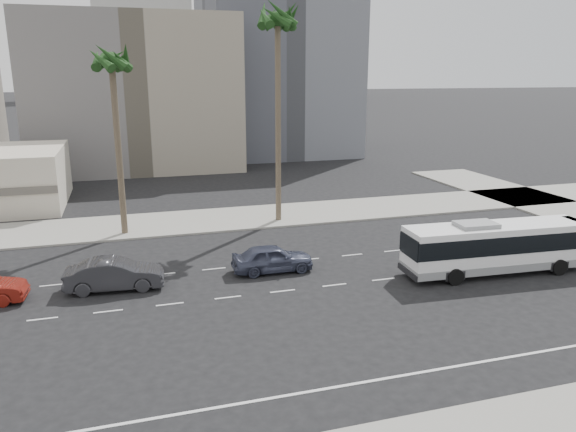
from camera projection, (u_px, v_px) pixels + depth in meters
name	position (u px, v px, depth m)	size (l,w,h in m)	color
ground	(383.00, 280.00, 31.08)	(700.00, 700.00, 0.00)	black
sidewalk_north	(300.00, 213.00, 45.42)	(120.00, 7.00, 0.15)	gray
midrise_beige_west	(134.00, 93.00, 67.13)	(24.00, 18.00, 18.00)	slate
midrise_gray_center	(275.00, 62.00, 78.16)	(20.00, 20.00, 26.00)	#51545D
civic_tower	(141.00, 12.00, 252.17)	(42.00, 42.00, 129.00)	silver
highrise_right	(249.00, 19.00, 247.70)	(26.00, 26.00, 70.00)	#575C66
highrise_far	(284.00, 36.00, 283.71)	(22.00, 22.00, 60.00)	#575C66
city_bus	(496.00, 246.00, 31.74)	(11.15, 3.10, 3.17)	white
car_a	(272.00, 258.00, 32.19)	(4.79, 1.93, 1.63)	#3C4157
car_b	(115.00, 274.00, 29.50)	(5.19, 1.81, 1.71)	#2B2B2F
palm_near	(278.00, 24.00, 39.53)	(4.88, 4.88, 16.42)	brown
palm_mid	(112.00, 64.00, 36.66)	(4.31, 4.31, 13.33)	brown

